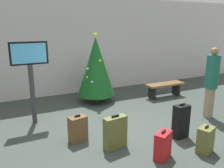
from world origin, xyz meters
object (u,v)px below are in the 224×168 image
holiday_tree (96,66)px  suitcase_3 (115,133)px  traveller_0 (211,81)px  flight_info_kiosk (30,67)px  suitcase_2 (163,145)px  suitcase_0 (205,140)px  suitcase_4 (78,129)px  suitcase_1 (181,121)px  waiting_bench (165,87)px

holiday_tree → suitcase_3: holiday_tree is taller
traveller_0 → suitcase_3: bearing=-172.9°
holiday_tree → flight_info_kiosk: size_ratio=1.07×
suitcase_2 → traveller_0: bearing=24.7°
flight_info_kiosk → suitcase_0: 4.24m
holiday_tree → flight_info_kiosk: (-2.06, -0.86, 0.28)m
flight_info_kiosk → traveller_0: bearing=-21.0°
suitcase_0 → suitcase_4: suitcase_4 is taller
suitcase_3 → suitcase_4: (-0.59, 0.60, -0.06)m
suitcase_1 → suitcase_2: 1.02m
waiting_bench → suitcase_4: (-3.67, -1.73, -0.07)m
waiting_bench → suitcase_3: 3.87m
waiting_bench → suitcase_0: size_ratio=2.46×
holiday_tree → suitcase_2: bearing=-92.1°
waiting_bench → suitcase_3: size_ratio=1.93×
suitcase_3 → suitcase_4: bearing=134.3°
suitcase_2 → holiday_tree: bearing=87.9°
waiting_bench → suitcase_0: bearing=-115.7°
holiday_tree → suitcase_4: size_ratio=3.67×
holiday_tree → suitcase_0: holiday_tree is taller
traveller_0 → suitcase_4: size_ratio=3.14×
suitcase_0 → suitcase_2: 0.90m
waiting_bench → traveller_0: traveller_0 is taller
suitcase_3 → holiday_tree: bearing=75.2°
holiday_tree → traveller_0: 3.38m
suitcase_1 → suitcase_2: (-0.88, -0.51, -0.11)m
suitcase_0 → suitcase_2: size_ratio=0.99×
waiting_bench → suitcase_2: (-2.45, -3.06, -0.09)m
waiting_bench → suitcase_2: size_ratio=2.45×
waiting_bench → suitcase_0: suitcase_0 is taller
suitcase_3 → suitcase_4: 0.85m
waiting_bench → traveller_0: size_ratio=0.73×
suitcase_1 → suitcase_3: 1.53m
holiday_tree → suitcase_0: bearing=-78.8°
holiday_tree → waiting_bench: size_ratio=1.59×
holiday_tree → suitcase_3: (-0.76, -2.89, -0.82)m
suitcase_1 → suitcase_3: suitcase_1 is taller
traveller_0 → holiday_tree: bearing=131.9°
suitcase_4 → waiting_bench: bearing=25.2°
holiday_tree → suitcase_1: size_ratio=2.78×
suitcase_1 → suitcase_3: bearing=171.9°
suitcase_2 → suitcase_4: size_ratio=0.94×
traveller_0 → suitcase_3: size_ratio=2.64×
suitcase_0 → suitcase_2: bearing=167.9°
suitcase_4 → suitcase_1: bearing=-21.3°
suitcase_1 → suitcase_4: (-2.10, 0.82, -0.10)m
traveller_0 → waiting_bench: bearing=88.3°
waiting_bench → flight_info_kiosk: bearing=-176.0°
suitcase_4 → traveller_0: bearing=-3.6°
flight_info_kiosk → waiting_bench: bearing=4.0°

